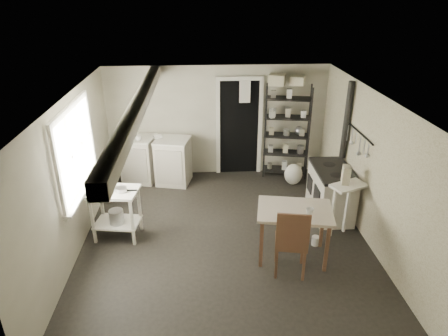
{
  "coord_description": "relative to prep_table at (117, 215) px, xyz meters",
  "views": [
    {
      "loc": [
        -0.35,
        -5.39,
        3.72
      ],
      "look_at": [
        0.0,
        0.3,
        1.1
      ],
      "focal_mm": 32.0,
      "sensor_mm": 36.0,
      "label": 1
    }
  ],
  "objects": [
    {
      "name": "floor",
      "position": [
        1.72,
        -0.15,
        -0.4
      ],
      "size": [
        5.0,
        5.0,
        0.0
      ],
      "primitive_type": "plane",
      "color": "black",
      "rests_on": "ground"
    },
    {
      "name": "ceiling",
      "position": [
        1.72,
        -0.15,
        1.9
      ],
      "size": [
        5.0,
        5.0,
        0.0
      ],
      "primitive_type": "plane",
      "rotation": [
        3.14,
        0.0,
        0.0
      ],
      "color": "beige",
      "rests_on": "wall_back"
    },
    {
      "name": "wall_back",
      "position": [
        1.72,
        2.35,
        0.75
      ],
      "size": [
        4.5,
        0.02,
        2.3
      ],
      "primitive_type": "cube",
      "color": "#B7B29C",
      "rests_on": "ground"
    },
    {
      "name": "wall_front",
      "position": [
        1.72,
        -2.65,
        0.75
      ],
      "size": [
        4.5,
        0.02,
        2.3
      ],
      "primitive_type": "cube",
      "color": "#B7B29C",
      "rests_on": "ground"
    },
    {
      "name": "wall_left",
      "position": [
        -0.53,
        -0.15,
        0.75
      ],
      "size": [
        0.02,
        5.0,
        2.3
      ],
      "primitive_type": "cube",
      "color": "#B7B29C",
      "rests_on": "ground"
    },
    {
      "name": "wall_right",
      "position": [
        3.97,
        -0.15,
        0.75
      ],
      "size": [
        0.02,
        5.0,
        2.3
      ],
      "primitive_type": "cube",
      "color": "#B7B29C",
      "rests_on": "ground"
    },
    {
      "name": "window",
      "position": [
        -0.5,
        0.05,
        1.1
      ],
      "size": [
        0.12,
        1.76,
        1.28
      ],
      "primitive_type": null,
      "color": "white",
      "rests_on": "wall_left"
    },
    {
      "name": "doorway",
      "position": [
        2.17,
        2.32,
        0.6
      ],
      "size": [
        0.96,
        0.1,
        2.08
      ],
      "primitive_type": null,
      "color": "white",
      "rests_on": "ground"
    },
    {
      "name": "ceiling_beam",
      "position": [
        0.52,
        -0.15,
        1.8
      ],
      "size": [
        0.18,
        5.0,
        0.18
      ],
      "primitive_type": null,
      "color": "white",
      "rests_on": "ceiling"
    },
    {
      "name": "wallpaper_panel",
      "position": [
        3.96,
        -0.15,
        0.75
      ],
      "size": [
        0.01,
        5.0,
        2.3
      ],
      "primitive_type": null,
      "color": "#BFB99B",
      "rests_on": "wall_right"
    },
    {
      "name": "utensil_rail",
      "position": [
        3.91,
        0.45,
        1.15
      ],
      "size": [
        0.06,
        1.2,
        0.44
      ],
      "primitive_type": null,
      "color": "#ADADB0",
      "rests_on": "wall_right"
    },
    {
      "name": "prep_table",
      "position": [
        0.0,
        0.0,
        0.0
      ],
      "size": [
        0.8,
        0.62,
        0.84
      ],
      "primitive_type": null,
      "rotation": [
        0.0,
        0.0,
        -0.15
      ],
      "color": "white",
      "rests_on": "ground"
    },
    {
      "name": "stockpot",
      "position": [
        -0.17,
        0.05,
        0.54
      ],
      "size": [
        0.35,
        0.35,
        0.3
      ],
      "primitive_type": "cylinder",
      "rotation": [
        0.0,
        0.0,
        0.31
      ],
      "color": "#ADADB0",
      "rests_on": "prep_table"
    },
    {
      "name": "saucepan",
      "position": [
        0.13,
        -0.03,
        0.45
      ],
      "size": [
        0.19,
        0.19,
        0.1
      ],
      "primitive_type": "cylinder",
      "rotation": [
        0.0,
        0.0,
        0.13
      ],
      "color": "#ADADB0",
      "rests_on": "prep_table"
    },
    {
      "name": "bucket",
      "position": [
        0.0,
        -0.05,
        -0.02
      ],
      "size": [
        0.29,
        0.29,
        0.25
      ],
      "primitive_type": "cylinder",
      "rotation": [
        0.0,
        0.0,
        -0.3
      ],
      "color": "#ADADB0",
      "rests_on": "prep_table"
    },
    {
      "name": "base_cabinets",
      "position": [
        0.45,
        1.99,
        0.06
      ],
      "size": [
        1.53,
        0.91,
        0.94
      ],
      "primitive_type": null,
      "rotation": [
        0.0,
        0.0,
        -0.22
      ],
      "color": "beige",
      "rests_on": "ground"
    },
    {
      "name": "mixing_bowl",
      "position": [
        0.51,
        1.98,
        0.55
      ],
      "size": [
        0.34,
        0.34,
        0.06
      ],
      "primitive_type": "imported",
      "rotation": [
        0.0,
        0.0,
        0.35
      ],
      "color": "white",
      "rests_on": "base_cabinets"
    },
    {
      "name": "counter_cup",
      "position": [
        0.14,
        1.89,
        0.57
      ],
      "size": [
        0.16,
        0.16,
        0.1
      ],
      "primitive_type": "imported",
      "rotation": [
        0.0,
        0.0,
        -0.34
      ],
      "color": "white",
      "rests_on": "base_cabinets"
    },
    {
      "name": "shelf_rack",
      "position": [
        3.13,
        2.12,
        0.55
      ],
      "size": [
        0.97,
        0.52,
        1.94
      ],
      "primitive_type": null,
      "rotation": [
        0.0,
        0.0,
        -0.18
      ],
      "color": "black",
      "rests_on": "ground"
    },
    {
      "name": "shelf_jar",
      "position": [
        2.8,
        2.07,
        0.98
      ],
      "size": [
        0.11,
        0.12,
        0.21
      ],
      "primitive_type": "imported",
      "rotation": [
        0.0,
        0.0,
        0.26
      ],
      "color": "white",
      "rests_on": "shelf_rack"
    },
    {
      "name": "storage_box_a",
      "position": [
        2.88,
        2.15,
        1.61
      ],
      "size": [
        0.37,
        0.35,
        0.21
      ],
      "primitive_type": "cube",
      "rotation": [
        0.0,
        0.0,
        -0.33
      ],
      "color": "beige",
      "rests_on": "shelf_rack"
    },
    {
      "name": "storage_box_b",
      "position": [
        3.28,
        2.15,
        1.59
      ],
      "size": [
        0.34,
        0.33,
        0.17
      ],
      "primitive_type": "cube",
      "rotation": [
        0.0,
        0.0,
        -0.38
      ],
      "color": "beige",
      "rests_on": "shelf_rack"
    },
    {
      "name": "stove",
      "position": [
        3.61,
        0.49,
        0.04
      ],
      "size": [
        0.63,
        1.11,
        0.86
      ],
      "primitive_type": null,
      "rotation": [
        0.0,
        0.0,
        -0.02
      ],
      "color": "beige",
      "rests_on": "ground"
    },
    {
      "name": "stovepipe",
      "position": [
        3.88,
        0.9,
        1.19
      ],
      "size": [
        0.14,
        0.14,
        1.56
      ],
      "primitive_type": null,
      "rotation": [
        0.0,
        0.0,
        0.17
      ],
      "color": "black",
      "rests_on": "stove"
    },
    {
      "name": "side_ledge",
      "position": [
        3.67,
        -0.1,
        0.03
      ],
      "size": [
        0.64,
        0.5,
        0.88
      ],
      "primitive_type": null,
      "rotation": [
        0.0,
        0.0,
        0.4
      ],
      "color": "white",
      "rests_on": "ground"
    },
    {
      "name": "oats_box",
      "position": [
        3.62,
        -0.05,
        0.61
      ],
      "size": [
        0.16,
        0.21,
        0.29
      ],
      "primitive_type": "cube",
      "rotation": [
        0.0,
        0.0,
        -0.24
      ],
      "color": "beige",
      "rests_on": "side_ledge"
    },
    {
      "name": "work_table",
      "position": [
        2.68,
        -0.69,
        -0.02
      ],
      "size": [
        1.17,
        0.92,
        0.8
      ],
      "primitive_type": null,
      "rotation": [
        0.0,
        0.0,
        -0.18
      ],
      "color": "beige",
      "rests_on": "ground"
    },
    {
      "name": "table_cup",
      "position": [
        2.85,
        -0.84,
        0.41
      ],
      "size": [
        0.11,
        0.11,
        0.1
      ],
      "primitive_type": "imported",
      "rotation": [
        0.0,
        0.0,
        0.05
      ],
      "color": "white",
      "rests_on": "work_table"
    },
    {
      "name": "chair",
      "position": [
        2.57,
        -1.02,
        0.08
      ],
      "size": [
        0.51,
        0.53,
        1.06
      ],
      "primitive_type": null,
      "rotation": [
        0.0,
        0.0,
        -0.19
      ],
      "color": "brown",
      "rests_on": "ground"
    },
    {
      "name": "flour_sack",
      "position": [
        3.22,
        1.67,
        -0.16
      ],
      "size": [
        0.45,
        0.42,
        0.44
      ],
      "primitive_type": "ellipsoid",
      "rotation": [
        0.0,
        0.0,
        -0.36
      ],
      "color": "silver",
      "rests_on": "ground"
    },
    {
      "name": "floor_crock",
      "position": [
        3.12,
        -0.44,
        -0.33
      ],
      "size": [
        0.14,
        0.14,
        0.15
      ],
      "primitive_type": "cylinder",
      "rotation": [
        0.0,
        0.0,
        -0.18
      ],
      "color": "white",
      "rests_on": "ground"
    }
  ]
}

